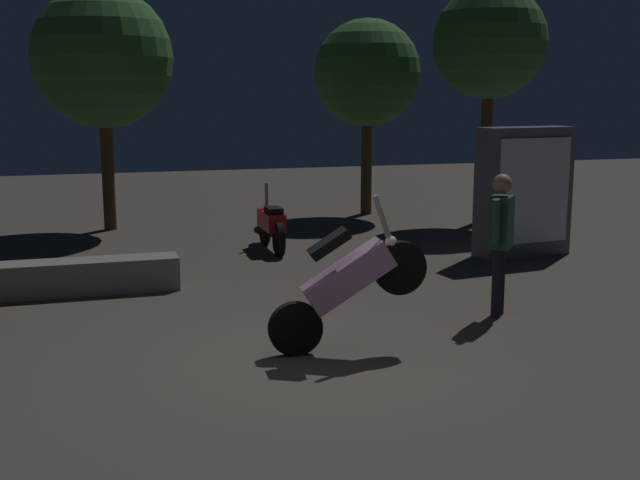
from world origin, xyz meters
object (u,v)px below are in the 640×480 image
object	(u,v)px
kiosk_billboard	(524,192)
motorcycle_pink_foreground	(348,282)
motorcycle_red_parked_left	(271,225)
person_rider_beside	(500,232)

from	to	relation	value
kiosk_billboard	motorcycle_pink_foreground	bearing A→B (deg)	34.86
motorcycle_red_parked_left	person_rider_beside	size ratio (longest dim) A/B	0.97
motorcycle_red_parked_left	kiosk_billboard	size ratio (longest dim) A/B	0.79
motorcycle_red_parked_left	kiosk_billboard	world-z (taller)	kiosk_billboard
motorcycle_red_parked_left	motorcycle_pink_foreground	bearing A→B (deg)	175.37
motorcycle_pink_foreground	person_rider_beside	xyz separation A→B (m)	(2.17, 0.77, 0.28)
person_rider_beside	motorcycle_red_parked_left	bearing A→B (deg)	-28.82
motorcycle_pink_foreground	kiosk_billboard	size ratio (longest dim) A/B	0.79
motorcycle_red_parked_left	person_rider_beside	world-z (taller)	person_rider_beside
person_rider_beside	kiosk_billboard	xyz separation A→B (m)	(2.16, 3.11, 0.03)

